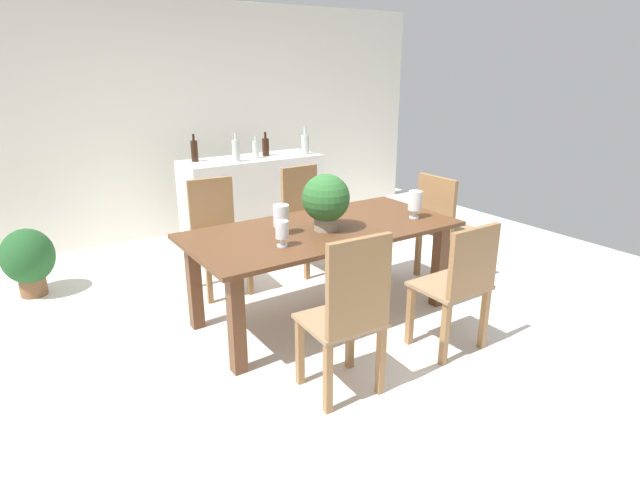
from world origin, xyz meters
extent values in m
plane|color=silver|center=(0.00, 0.00, 0.00)|extent=(7.04, 7.04, 0.00)
cube|color=silver|center=(0.00, 2.60, 1.30)|extent=(6.40, 0.10, 2.60)
cube|color=brown|center=(0.00, -0.19, 0.72)|extent=(2.07, 0.99, 0.03)
cube|color=brown|center=(-0.91, -0.56, 0.35)|extent=(0.09, 0.09, 0.70)
cube|color=brown|center=(0.91, -0.56, 0.35)|extent=(0.09, 0.09, 0.70)
cube|color=brown|center=(-0.91, 0.17, 0.35)|extent=(0.09, 0.09, 0.70)
cube|color=brown|center=(0.91, 0.17, 0.35)|extent=(0.09, 0.09, 0.70)
cube|color=olive|center=(0.66, -0.91, 0.23)|extent=(0.04, 0.04, 0.45)
cube|color=olive|center=(0.27, -0.91, 0.23)|extent=(0.04, 0.04, 0.45)
cube|color=olive|center=(0.66, -1.24, 0.23)|extent=(0.04, 0.04, 0.45)
cube|color=olive|center=(0.27, -1.24, 0.23)|extent=(0.04, 0.04, 0.45)
cube|color=#987855|center=(0.47, -1.08, 0.47)|extent=(0.47, 0.40, 0.03)
cube|color=olive|center=(0.47, -1.26, 0.71)|extent=(0.43, 0.04, 0.45)
cube|color=olive|center=(-0.66, 0.51, 0.23)|extent=(0.05, 0.05, 0.45)
cube|color=olive|center=(-0.30, 0.49, 0.23)|extent=(0.05, 0.05, 0.45)
cube|color=olive|center=(-0.63, 0.89, 0.23)|extent=(0.05, 0.05, 0.45)
cube|color=olive|center=(-0.27, 0.86, 0.23)|extent=(0.05, 0.05, 0.45)
cube|color=#987855|center=(-0.47, 0.69, 0.47)|extent=(0.47, 0.49, 0.03)
cube|color=olive|center=(-0.45, 0.89, 0.73)|extent=(0.40, 0.07, 0.50)
cube|color=olive|center=(-0.27, -0.92, 0.23)|extent=(0.05, 0.05, 0.45)
cube|color=olive|center=(-0.64, -0.90, 0.23)|extent=(0.05, 0.05, 0.45)
cube|color=olive|center=(-0.29, -1.26, 0.23)|extent=(0.05, 0.05, 0.45)
cube|color=olive|center=(-0.66, -1.24, 0.23)|extent=(0.05, 0.05, 0.45)
cube|color=#987855|center=(-0.47, -1.08, 0.47)|extent=(0.47, 0.44, 0.03)
cube|color=olive|center=(-0.48, -1.26, 0.76)|extent=(0.41, 0.06, 0.56)
cube|color=olive|center=(0.30, 0.50, 0.23)|extent=(0.05, 0.05, 0.45)
cube|color=olive|center=(0.65, 0.52, 0.23)|extent=(0.05, 0.05, 0.45)
cube|color=olive|center=(0.28, 0.86, 0.23)|extent=(0.05, 0.05, 0.45)
cube|color=olive|center=(0.64, 0.88, 0.23)|extent=(0.05, 0.05, 0.45)
cube|color=#987855|center=(0.47, 0.69, 0.47)|extent=(0.44, 0.45, 0.03)
cube|color=olive|center=(0.46, 0.89, 0.74)|extent=(0.40, 0.06, 0.51)
cube|color=olive|center=(1.62, -0.39, 0.23)|extent=(0.04, 0.04, 0.45)
cube|color=olive|center=(1.62, 0.00, 0.23)|extent=(0.04, 0.04, 0.45)
cube|color=olive|center=(1.23, -0.39, 0.23)|extent=(0.04, 0.04, 0.45)
cube|color=olive|center=(1.22, 0.00, 0.23)|extent=(0.04, 0.04, 0.45)
cube|color=#987855|center=(1.42, -0.19, 0.47)|extent=(0.47, 0.47, 0.03)
cube|color=olive|center=(1.21, -0.20, 0.73)|extent=(0.05, 0.43, 0.51)
cylinder|color=gray|center=(-0.01, -0.25, 0.79)|extent=(0.18, 0.18, 0.11)
sphere|color=#2D662D|center=(-0.01, -0.25, 0.98)|extent=(0.36, 0.36, 0.36)
sphere|color=#DB9EB2|center=(0.02, -0.11, 1.06)|extent=(0.05, 0.05, 0.05)
sphere|color=#DB9EB2|center=(0.07, -0.33, 0.97)|extent=(0.04, 0.04, 0.04)
sphere|color=#DB9EB2|center=(0.10, -0.25, 1.05)|extent=(0.06, 0.06, 0.06)
cylinder|color=silver|center=(-0.47, -0.40, 0.74)|extent=(0.07, 0.07, 0.01)
cylinder|color=silver|center=(-0.47, -0.40, 0.77)|extent=(0.03, 0.03, 0.05)
cylinder|color=silver|center=(-0.47, -0.40, 0.86)|extent=(0.09, 0.09, 0.12)
cylinder|color=silver|center=(0.77, -0.39, 0.74)|extent=(0.08, 0.08, 0.01)
cylinder|color=silver|center=(0.77, -0.39, 0.78)|extent=(0.03, 0.03, 0.05)
cylinder|color=silver|center=(0.77, -0.39, 0.88)|extent=(0.11, 0.11, 0.15)
cylinder|color=silver|center=(-0.34, -0.16, 0.74)|extent=(0.08, 0.08, 0.01)
cylinder|color=silver|center=(-0.34, -0.16, 0.77)|extent=(0.03, 0.03, 0.05)
cylinder|color=silver|center=(-0.34, -0.16, 0.88)|extent=(0.12, 0.12, 0.16)
cylinder|color=silver|center=(0.30, 0.14, 0.74)|extent=(0.06, 0.06, 0.00)
cylinder|color=silver|center=(0.30, 0.14, 0.78)|extent=(0.01, 0.01, 0.08)
cone|color=silver|center=(0.30, 0.14, 0.86)|extent=(0.07, 0.07, 0.08)
cube|color=silver|center=(0.38, 1.74, 0.48)|extent=(1.52, 0.55, 0.96)
cylinder|color=black|center=(-0.21, 1.86, 1.07)|extent=(0.07, 0.07, 0.22)
cylinder|color=black|center=(-0.21, 1.86, 1.21)|extent=(0.02, 0.02, 0.07)
cylinder|color=#B2BFB7|center=(0.14, 1.61, 1.07)|extent=(0.08, 0.08, 0.22)
cylinder|color=#B2BFB7|center=(0.14, 1.61, 1.22)|extent=(0.03, 0.03, 0.07)
cylinder|color=#B2BFB7|center=(0.99, 1.62, 1.06)|extent=(0.08, 0.08, 0.21)
cylinder|color=#B2BFB7|center=(0.99, 1.62, 1.22)|extent=(0.03, 0.03, 0.09)
cylinder|color=#B2BFB7|center=(0.41, 1.70, 1.05)|extent=(0.07, 0.07, 0.18)
cylinder|color=#B2BFB7|center=(0.41, 1.70, 1.17)|extent=(0.03, 0.03, 0.05)
cylinder|color=black|center=(0.57, 1.77, 1.05)|extent=(0.08, 0.08, 0.19)
cylinder|color=black|center=(0.57, 1.77, 1.18)|extent=(0.03, 0.03, 0.07)
cylinder|color=brown|center=(-1.88, 1.53, 0.09)|extent=(0.22, 0.22, 0.19)
ellipsoid|color=#235628|center=(-1.88, 1.53, 0.36)|extent=(0.43, 0.43, 0.48)
camera|label=1|loc=(-2.11, -3.32, 1.92)|focal=29.18mm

